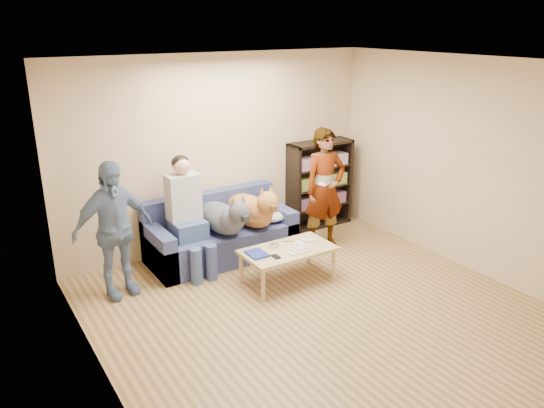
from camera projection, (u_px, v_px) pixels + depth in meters
ground at (333, 322)px, 5.52m from camera, size 5.00×5.00×0.00m
ceiling at (345, 65)px, 4.67m from camera, size 5.00×5.00×0.00m
wall_back at (220, 153)px, 7.09m from camera, size 4.50×0.00×4.50m
wall_left at (104, 257)px, 3.96m from camera, size 0.00×5.00×5.00m
wall_right at (488, 171)px, 6.23m from camera, size 0.00×5.00×5.00m
blanket at (272, 216)px, 7.09m from camera, size 0.39×0.33×0.13m
person_standing_right at (325, 189)px, 7.12m from camera, size 0.64×0.45×1.66m
person_standing_left at (113, 230)px, 5.84m from camera, size 0.97×0.52×1.57m
held_controller at (322, 184)px, 6.81m from camera, size 0.06×0.12×0.03m
notebook_blue at (257, 254)px, 6.09m from camera, size 0.20×0.26×0.03m
papers at (296, 250)px, 6.20m from camera, size 0.26×0.20×0.02m
magazine at (297, 248)px, 6.23m from camera, size 0.22×0.17×0.01m
camera_silver at (274, 246)px, 6.29m from camera, size 0.11×0.06×0.05m
controller_a at (302, 240)px, 6.48m from camera, size 0.04×0.13×0.03m
controller_b at (312, 241)px, 6.45m from camera, size 0.09×0.06×0.03m
headphone_cup_a at (303, 245)px, 6.34m from camera, size 0.07×0.07×0.02m
headphone_cup_b at (299, 243)px, 6.41m from camera, size 0.07×0.07×0.02m
pen_orange at (294, 254)px, 6.12m from camera, size 0.13×0.06×0.01m
pen_black at (288, 241)px, 6.46m from camera, size 0.13×0.08×0.01m
wallet at (276, 257)px, 6.04m from camera, size 0.07×0.12×0.02m
sofa at (220, 236)px, 6.98m from camera, size 1.90×0.85×0.82m
person_seated at (187, 211)px, 6.47m from camera, size 0.40×0.73×1.47m
dog_gray at (224, 217)px, 6.63m from camera, size 0.42×1.25×0.61m
dog_tan at (253, 209)px, 6.87m from camera, size 0.44×1.18×0.64m
coffee_table at (288, 252)px, 6.28m from camera, size 1.10×0.60×0.42m
bookshelf at (319, 182)px, 7.94m from camera, size 1.00×0.34×1.30m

